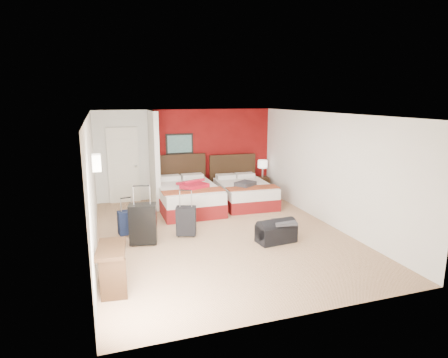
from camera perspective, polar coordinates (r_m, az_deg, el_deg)
name	(u,v)px	position (r m, az deg, el deg)	size (l,w,h in m)	color
ground	(221,234)	(8.08, -0.42, -8.25)	(6.50, 6.50, 0.00)	tan
room_walls	(144,168)	(8.82, -12.02, 1.70)	(5.02, 6.52, 2.50)	silver
red_accent_panel	(212,153)	(11.00, -1.86, 3.97)	(3.50, 0.04, 2.50)	maroon
partition_wall	(154,159)	(10.03, -10.49, 2.98)	(0.12, 1.20, 2.50)	silver
entry_door	(124,165)	(10.58, -14.91, 2.00)	(0.82, 0.06, 2.05)	silver
bed_left	(188,198)	(9.73, -5.46, -2.81)	(1.46, 2.09, 0.63)	silver
bed_right	(245,194)	(10.23, 3.12, -2.21)	(1.31, 1.88, 0.56)	white
red_suitcase_open	(192,184)	(9.57, -4.79, -0.78)	(0.63, 0.87, 0.11)	#B80F26
jacket_bundle	(245,184)	(9.84, 3.24, -0.75)	(0.49, 0.39, 0.12)	#353539
nightstand	(262,185)	(11.36, 5.78, -0.94)	(0.36, 0.36, 0.51)	#301E10
table_lamp	(263,169)	(11.26, 5.83, 1.56)	(0.28, 0.28, 0.50)	white
suitcase_black	(143,225)	(7.59, -12.10, -6.80)	(0.52, 0.32, 0.78)	black
suitcase_charcoal	(186,222)	(7.92, -5.73, -6.48)	(0.40, 0.25, 0.59)	black
suitcase_navy	(127,224)	(8.18, -14.38, -6.55)	(0.36, 0.22, 0.50)	black
duffel_bag	(276,233)	(7.66, 7.86, -8.01)	(0.76, 0.41, 0.39)	black
jacket_draped	(284,222)	(7.61, 9.10, -6.42)	(0.44, 0.37, 0.06)	#3A393E
desk	(112,268)	(6.02, -16.48, -12.76)	(0.40, 0.81, 0.67)	black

